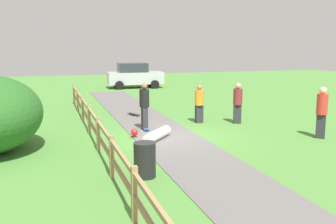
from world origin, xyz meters
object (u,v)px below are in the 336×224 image
(bystander_red, at_px, (322,110))
(bystander_maroon, at_px, (238,101))
(bystander_orange, at_px, (199,102))
(parked_car_silver, at_px, (135,75))
(skater_fallen, at_px, (156,134))
(trash_bin, at_px, (145,160))
(skateboard_loose, at_px, (134,114))
(skater_riding, at_px, (144,104))

(bystander_red, bearing_deg, bystander_maroon, 116.05)
(bystander_orange, distance_m, bystander_red, 4.97)
(parked_car_silver, bearing_deg, bystander_red, -81.29)
(skater_fallen, bearing_deg, trash_bin, -109.82)
(skater_fallen, xyz_separation_m, bystander_red, (5.71, -1.52, 0.83))
(bystander_maroon, bearing_deg, skateboard_loose, 141.68)
(trash_bin, distance_m, bystander_red, 7.35)
(bystander_maroon, relative_size, bystander_orange, 1.05)
(bystander_red, bearing_deg, skateboard_loose, 130.74)
(trash_bin, height_order, bystander_red, bystander_red)
(skateboard_loose, bearing_deg, bystander_maroon, -38.32)
(skateboard_loose, bearing_deg, skater_fallen, -93.37)
(skateboard_loose, relative_size, bystander_orange, 0.49)
(skater_riding, xyz_separation_m, parked_car_silver, (2.93, 14.76, -0.09))
(skater_fallen, bearing_deg, bystander_orange, 42.20)
(trash_bin, relative_size, bystander_maroon, 0.52)
(trash_bin, relative_size, bystander_red, 0.48)
(trash_bin, relative_size, skater_fallen, 0.61)
(trash_bin, xyz_separation_m, skateboard_loose, (1.59, 8.41, -0.36))
(skateboard_loose, bearing_deg, bystander_red, -49.26)
(trash_bin, bearing_deg, skater_riding, 75.90)
(parked_car_silver, bearing_deg, skater_riding, -101.24)
(bystander_orange, height_order, parked_car_silver, parked_car_silver)
(trash_bin, relative_size, skateboard_loose, 1.11)
(skateboard_loose, xyz_separation_m, bystander_red, (5.43, -6.30, 0.95))
(trash_bin, height_order, skateboard_loose, trash_bin)
(bystander_orange, bearing_deg, trash_bin, -123.15)
(trash_bin, relative_size, bystander_orange, 0.55)
(skater_fallen, height_order, parked_car_silver, parked_car_silver)
(skateboard_loose, distance_m, bystander_orange, 3.45)
(skater_riding, height_order, bystander_maroon, skater_riding)
(bystander_maroon, distance_m, bystander_orange, 1.62)
(skater_fallen, distance_m, skateboard_loose, 4.79)
(skater_riding, distance_m, bystander_maroon, 4.09)
(skater_riding, xyz_separation_m, bystander_orange, (2.58, 0.68, -0.14))
(bystander_maroon, height_order, bystander_orange, bystander_maroon)
(skater_riding, xyz_separation_m, skater_fallen, (-0.02, -1.68, -0.84))
(parked_car_silver, bearing_deg, trash_bin, -102.00)
(bystander_red, xyz_separation_m, parked_car_silver, (-2.75, 17.96, -0.07))
(skater_riding, distance_m, bystander_orange, 2.67)
(skater_fallen, xyz_separation_m, bystander_orange, (2.60, 2.36, 0.70))
(skateboard_loose, distance_m, bystander_maroon, 4.95)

